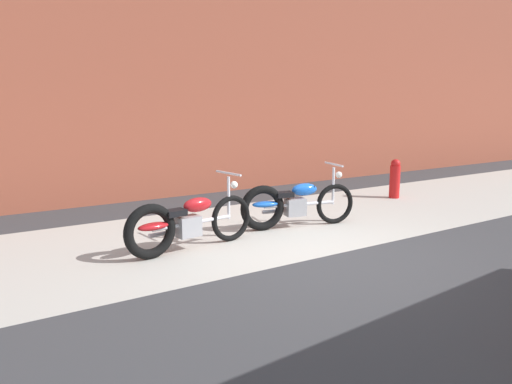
# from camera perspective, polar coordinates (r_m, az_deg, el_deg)

# --- Properties ---
(ground_plane) EXTENTS (80.00, 80.00, 0.00)m
(ground_plane) POSITION_cam_1_polar(r_m,az_deg,el_deg) (6.37, 8.22, -7.70)
(ground_plane) COLOR #38383A
(sidewalk_slab) EXTENTS (36.00, 3.50, 0.01)m
(sidewalk_slab) POSITION_cam_1_polar(r_m,az_deg,el_deg) (7.72, -0.31, -4.36)
(sidewalk_slab) COLOR #B2ADA3
(sidewalk_slab) RESTS_ON ground
(brick_building_wall) EXTENTS (36.00, 0.50, 5.48)m
(brick_building_wall) POSITION_cam_1_polar(r_m,az_deg,el_deg) (10.57, -10.69, 14.38)
(brick_building_wall) COLOR brown
(brick_building_wall) RESTS_ON ground
(motorcycle_red) EXTENTS (2.00, 0.58, 1.03)m
(motorcycle_red) POSITION_cam_1_polar(r_m,az_deg,el_deg) (6.49, -8.76, -3.71)
(motorcycle_red) COLOR black
(motorcycle_red) RESTS_ON ground
(motorcycle_blue) EXTENTS (1.98, 0.72, 1.03)m
(motorcycle_blue) POSITION_cam_1_polar(r_m,az_deg,el_deg) (7.68, 4.21, -1.43)
(motorcycle_blue) COLOR black
(motorcycle_blue) RESTS_ON ground
(fire_hydrant) EXTENTS (0.22, 0.22, 0.84)m
(fire_hydrant) POSITION_cam_1_polar(r_m,az_deg,el_deg) (10.59, 16.36, 1.58)
(fire_hydrant) COLOR red
(fire_hydrant) RESTS_ON ground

